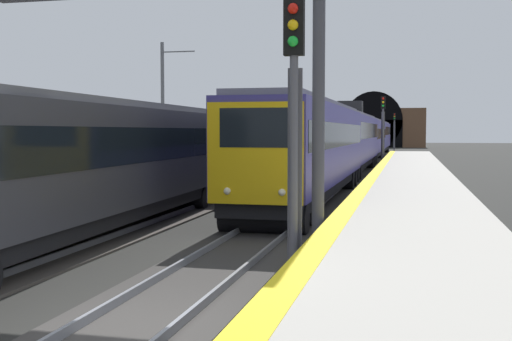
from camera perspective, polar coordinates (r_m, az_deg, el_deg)
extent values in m
plane|color=black|center=(9.98, -11.12, -13.86)|extent=(320.00, 320.00, 0.00)
cube|color=#ADA89E|center=(9.00, 13.93, -12.52)|extent=(112.00, 3.75, 1.00)
cube|color=yellow|center=(9.00, 3.43, -9.12)|extent=(112.00, 0.50, 0.01)
cube|color=#383533|center=(9.97, -11.12, -13.69)|extent=(160.00, 2.71, 0.06)
cube|color=gray|center=(10.25, -14.87, -12.65)|extent=(160.00, 0.07, 0.15)
cube|color=gray|center=(9.67, -7.15, -13.54)|extent=(160.00, 0.07, 0.15)
cube|color=navy|center=(26.36, 4.71, 2.42)|extent=(18.41, 2.88, 2.97)
cube|color=black|center=(26.35, 4.72, 3.19)|extent=(17.68, 2.91, 0.91)
cube|color=slate|center=(26.37, 4.73, 5.86)|extent=(17.86, 2.46, 0.20)
cube|color=black|center=(26.44, 4.70, -1.20)|extent=(18.04, 2.55, 0.52)
cylinder|color=black|center=(18.49, 0.69, -4.25)|extent=(0.95, 2.56, 0.93)
cylinder|color=black|center=(20.23, 1.84, -3.58)|extent=(0.95, 2.56, 0.93)
cylinder|color=black|center=(32.76, 6.45, -0.88)|extent=(0.95, 2.56, 0.93)
cylinder|color=black|center=(34.54, 6.83, -0.65)|extent=(0.95, 2.56, 0.93)
cube|color=#E5B20F|center=(17.30, -0.10, 1.54)|extent=(0.14, 2.66, 2.77)
cube|color=black|center=(17.24, -0.14, 3.83)|extent=(0.05, 1.94, 1.07)
sphere|color=#F2EACC|center=(17.14, 2.32, -1.95)|extent=(0.20, 0.20, 0.20)
sphere|color=#F2EACC|center=(17.50, -2.58, -1.84)|extent=(0.20, 0.20, 0.20)
cube|color=navy|center=(45.24, 8.36, 2.85)|extent=(18.41, 2.88, 2.97)
cube|color=black|center=(45.23, 8.37, 3.53)|extent=(17.68, 2.91, 1.02)
cube|color=slate|center=(45.25, 8.38, 4.86)|extent=(17.86, 2.46, 0.20)
cube|color=black|center=(45.29, 8.34, 0.74)|extent=(18.04, 2.55, 0.52)
cylinder|color=black|center=(37.54, 7.21, -0.32)|extent=(0.95, 2.56, 0.93)
cylinder|color=black|center=(39.33, 7.51, -0.15)|extent=(0.95, 2.56, 0.93)
cylinder|color=black|center=(51.29, 8.97, 0.69)|extent=(0.95, 2.56, 0.93)
cylinder|color=black|center=(53.08, 9.14, 0.78)|extent=(0.95, 2.56, 0.93)
cube|color=navy|center=(64.19, 9.86, 3.03)|extent=(18.41, 2.88, 2.97)
cube|color=black|center=(64.19, 9.86, 3.25)|extent=(17.68, 2.91, 0.93)
cube|color=slate|center=(64.20, 9.87, 4.44)|extent=(17.86, 2.46, 0.20)
cube|color=black|center=(64.23, 9.84, 1.53)|extent=(18.04, 2.55, 0.52)
cylinder|color=black|center=(56.54, 9.30, 0.94)|extent=(0.95, 2.56, 0.93)
cylinder|color=black|center=(58.33, 9.44, 1.02)|extent=(0.95, 2.56, 0.93)
cylinder|color=black|center=(70.16, 10.17, 1.43)|extent=(0.95, 2.56, 0.93)
cylinder|color=black|center=(71.95, 10.26, 1.48)|extent=(0.95, 2.56, 0.93)
cube|color=navy|center=(83.18, 10.67, 3.12)|extent=(18.41, 2.88, 2.97)
cube|color=black|center=(83.17, 10.68, 3.48)|extent=(17.68, 2.91, 0.99)
cube|color=slate|center=(83.18, 10.69, 4.21)|extent=(17.86, 2.46, 0.20)
cube|color=black|center=(83.20, 10.66, 1.97)|extent=(18.04, 2.55, 0.52)
cylinder|color=black|center=(75.18, 10.33, 1.56)|extent=(0.95, 2.56, 0.93)
cylinder|color=black|center=(76.97, 10.41, 1.61)|extent=(0.95, 2.56, 0.93)
cylinder|color=black|center=(89.45, 10.88, 1.86)|extent=(0.95, 2.56, 0.93)
cylinder|color=black|center=(91.25, 10.93, 1.89)|extent=(0.95, 2.56, 0.93)
cube|color=black|center=(45.26, 8.39, 5.55)|extent=(1.31, 1.67, 0.90)
cube|color=#333338|center=(18.37, -14.25, 1.20)|extent=(18.94, 3.34, 2.73)
cube|color=black|center=(18.36, -14.26, 2.21)|extent=(18.19, 3.35, 0.97)
cube|color=slate|center=(18.37, -14.32, 5.77)|extent=(18.36, 2.91, 0.20)
cube|color=black|center=(18.49, -14.18, -3.56)|extent=(18.55, 3.00, 0.47)
cylinder|color=black|center=(24.70, -7.35, -2.42)|extent=(0.92, 2.59, 0.85)
cylinder|color=black|center=(26.40, -6.08, -2.03)|extent=(0.92, 2.59, 0.85)
cube|color=#333338|center=(36.59, -0.06, 2.41)|extent=(18.94, 3.34, 2.73)
cube|color=black|center=(36.58, -0.06, 3.05)|extent=(18.19, 3.35, 0.84)
cube|color=slate|center=(36.59, -0.06, 4.71)|extent=(18.36, 2.91, 0.20)
cube|color=black|center=(36.65, -0.06, 0.01)|extent=(18.55, 3.00, 0.47)
cylinder|color=black|center=(28.87, -3.32, -1.54)|extent=(0.92, 2.59, 0.85)
cylinder|color=black|center=(30.60, -2.45, -1.25)|extent=(0.92, 2.59, 0.85)
cylinder|color=black|center=(42.79, 1.64, 0.11)|extent=(0.92, 2.59, 0.85)
cylinder|color=black|center=(44.56, 2.04, 0.25)|extent=(0.92, 2.59, 0.85)
cube|color=#333338|center=(55.56, 4.59, 2.78)|extent=(18.94, 3.34, 2.73)
cube|color=black|center=(55.55, 4.59, 3.14)|extent=(18.19, 3.35, 0.81)
cube|color=slate|center=(55.56, 4.59, 4.29)|extent=(18.36, 2.91, 0.20)
cube|color=black|center=(55.60, 4.58, 1.20)|extent=(18.55, 3.00, 0.47)
cylinder|color=black|center=(47.56, 3.36, 0.45)|extent=(0.92, 2.59, 0.85)
cylinder|color=black|center=(49.34, 3.66, 0.56)|extent=(0.92, 2.59, 0.85)
cylinder|color=black|center=(61.90, 5.30, 1.15)|extent=(0.92, 2.59, 0.85)
cylinder|color=black|center=(63.68, 5.49, 1.22)|extent=(0.92, 2.59, 0.85)
cube|color=black|center=(36.60, -0.06, 5.57)|extent=(1.35, 1.71, 0.90)
cylinder|color=#4C4C54|center=(12.18, 3.36, -0.14)|extent=(0.16, 0.16, 4.38)
cube|color=black|center=(12.31, 3.41, 12.59)|extent=(0.20, 0.38, 1.05)
cube|color=#4C4C54|center=(12.32, 3.48, -0.10)|extent=(0.04, 0.28, 3.95)
sphere|color=red|center=(12.24, 3.31, 14.18)|extent=(0.20, 0.20, 0.20)
sphere|color=yellow|center=(12.19, 3.30, 12.80)|extent=(0.20, 0.20, 0.20)
sphere|color=green|center=(12.14, 3.30, 11.40)|extent=(0.20, 0.20, 0.20)
cylinder|color=#4C4C54|center=(54.85, 11.20, 2.88)|extent=(0.16, 0.16, 4.83)
cube|color=black|center=(54.90, 11.24, 5.95)|extent=(0.20, 0.38, 1.05)
cube|color=#4C4C54|center=(54.99, 11.21, 2.88)|extent=(0.04, 0.28, 4.35)
sphere|color=red|center=(54.78, 11.24, 6.30)|extent=(0.20, 0.20, 0.20)
sphere|color=yellow|center=(54.77, 11.23, 5.98)|extent=(0.20, 0.20, 0.20)
sphere|color=green|center=(54.75, 11.23, 5.67)|extent=(0.20, 0.20, 0.20)
cylinder|color=#4C4C54|center=(98.75, 12.19, 3.06)|extent=(0.16, 0.16, 4.61)
cube|color=black|center=(98.78, 12.21, 4.71)|extent=(0.20, 0.38, 1.05)
cube|color=#4C4C54|center=(98.89, 12.19, 3.06)|extent=(0.04, 0.28, 4.15)
sphere|color=red|center=(98.65, 12.21, 4.90)|extent=(0.20, 0.20, 0.20)
sphere|color=yellow|center=(98.65, 12.21, 4.72)|extent=(0.20, 0.20, 0.20)
sphere|color=green|center=(98.64, 12.21, 4.55)|extent=(0.20, 0.20, 0.20)
cylinder|color=#3F3F47|center=(14.39, 5.57, 5.04)|extent=(0.28, 0.28, 6.71)
cube|color=brown|center=(119.64, 10.43, 3.75)|extent=(2.94, 18.48, 7.11)
cube|color=black|center=(118.13, 10.39, 3.24)|extent=(0.12, 10.35, 4.98)
cylinder|color=black|center=(118.14, 10.40, 4.44)|extent=(0.12, 10.35, 10.35)
cylinder|color=#595B60|center=(40.35, -8.29, 5.26)|extent=(0.22, 0.22, 8.44)
cylinder|color=#595B60|center=(40.25, -6.92, 10.45)|extent=(0.08, 2.11, 0.08)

